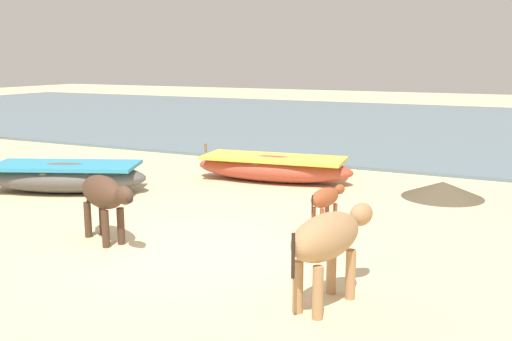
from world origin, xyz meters
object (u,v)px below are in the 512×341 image
object	(u,v)px
fishing_boat_5	(65,176)
fishing_boat_3	(273,168)
calf_far_rust	(326,199)
cow_second_adult_tan	(329,239)
cow_adult_dark	(104,195)

from	to	relation	value
fishing_boat_5	fishing_boat_3	bearing A→B (deg)	-163.29
calf_far_rust	cow_second_adult_tan	size ratio (longest dim) A/B	0.62
fishing_boat_5	cow_second_adult_tan	world-z (taller)	cow_second_adult_tan
cow_adult_dark	cow_second_adult_tan	distance (m)	3.67
fishing_boat_5	cow_second_adult_tan	distance (m)	7.09
fishing_boat_3	cow_adult_dark	distance (m)	4.96
fishing_boat_3	cow_adult_dark	xyz separation A→B (m)	(-0.42, -4.93, 0.40)
cow_adult_dark	calf_far_rust	size ratio (longest dim) A/B	1.48
cow_adult_dark	calf_far_rust	bearing A→B (deg)	64.63
fishing_boat_3	calf_far_rust	bearing A→B (deg)	120.88
fishing_boat_3	calf_far_rust	size ratio (longest dim) A/B	3.75
fishing_boat_3	calf_far_rust	xyz separation A→B (m)	(2.18, -2.79, 0.15)
fishing_boat_5	cow_adult_dark	size ratio (longest dim) A/B	2.43
calf_far_rust	cow_second_adult_tan	bearing A→B (deg)	-148.44
fishing_boat_3	fishing_boat_5	distance (m)	4.30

